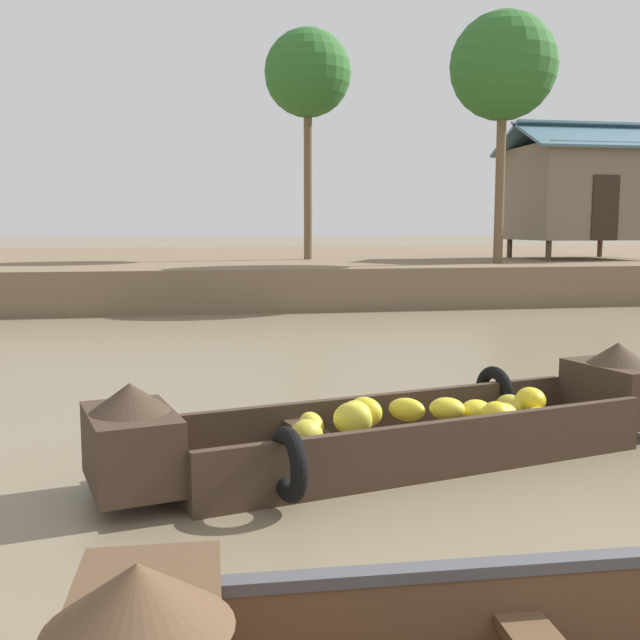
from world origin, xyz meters
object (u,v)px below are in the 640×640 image
Objects in this scene: banana_boat at (411,425)px; palm_tree_mid at (503,67)px; stilt_house_mid_left at (578,191)px; palm_tree_near at (308,75)px.

palm_tree_mid is at bearing 63.70° from banana_boat.
banana_boat is at bearing -116.30° from palm_tree_mid.
stilt_house_mid_left is 5.07m from palm_tree_mid.
stilt_house_mid_left is at bearing 32.95° from palm_tree_mid.
palm_tree_mid reaches higher than stilt_house_mid_left.
banana_boat is 0.81× the size of palm_tree_mid.
palm_tree_near reaches higher than palm_tree_mid.
stilt_house_mid_left reaches higher than banana_boat.
stilt_house_mid_left is (9.71, 14.90, 2.68)m from banana_boat.
palm_tree_mid is (4.48, -3.32, -0.30)m from palm_tree_near.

